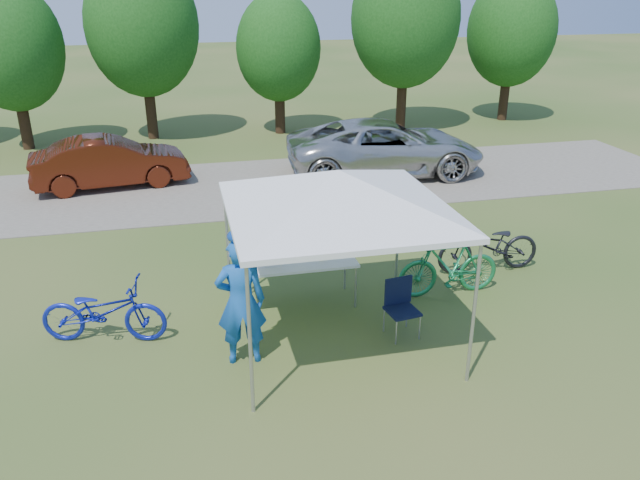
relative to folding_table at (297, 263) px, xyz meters
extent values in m
plane|color=#2D5119|center=(0.37, -1.24, -0.77)|extent=(100.00, 100.00, 0.00)
cube|color=gray|center=(0.37, 6.76, -0.76)|extent=(24.00, 5.00, 0.02)
cylinder|color=#A5A5AA|center=(-1.13, -2.74, 0.28)|extent=(0.05, 0.05, 2.10)
cylinder|color=#A5A5AA|center=(1.87, -2.74, 0.28)|extent=(0.05, 0.05, 2.10)
cylinder|color=#A5A5AA|center=(-1.13, 0.26, 0.28)|extent=(0.05, 0.05, 2.10)
cylinder|color=#A5A5AA|center=(1.87, 0.26, 0.28)|extent=(0.05, 0.05, 2.10)
cube|color=white|center=(0.37, -1.24, 1.37)|extent=(3.15, 3.15, 0.08)
pyramid|color=white|center=(0.37, -1.24, 1.96)|extent=(4.53, 4.53, 0.55)
cylinder|color=#382314|center=(-6.63, 12.46, 0.11)|extent=(0.36, 0.36, 1.75)
ellipsoid|color=#144711|center=(-6.63, 12.46, 2.48)|extent=(3.20, 3.20, 4.00)
cylinder|color=#382314|center=(-2.63, 13.06, 0.25)|extent=(0.36, 0.36, 2.03)
ellipsoid|color=#144711|center=(-2.63, 13.06, 3.00)|extent=(3.71, 3.71, 4.64)
cylinder|color=#382314|center=(1.87, 12.86, 0.04)|extent=(0.36, 0.36, 1.61)
ellipsoid|color=#144711|center=(1.87, 12.86, 2.22)|extent=(2.94, 2.94, 3.68)
cylinder|color=#382314|center=(6.37, 12.56, 0.28)|extent=(0.36, 0.36, 2.10)
ellipsoid|color=#144711|center=(6.37, 12.56, 3.13)|extent=(3.84, 3.84, 4.80)
cylinder|color=#382314|center=(10.87, 13.16, 0.14)|extent=(0.36, 0.36, 1.82)
ellipsoid|color=#144711|center=(10.87, 13.16, 2.61)|extent=(3.33, 3.33, 4.16)
cube|color=white|center=(0.00, 0.00, 0.02)|extent=(1.97, 0.82, 0.04)
cylinder|color=#A5A5AA|center=(-0.93, -0.35, -0.38)|extent=(0.04, 0.04, 0.77)
cylinder|color=#A5A5AA|center=(0.93, -0.35, -0.38)|extent=(0.04, 0.04, 0.77)
cylinder|color=#A5A5AA|center=(-0.93, 0.35, -0.38)|extent=(0.04, 0.04, 0.77)
cylinder|color=#A5A5AA|center=(0.93, 0.35, -0.38)|extent=(0.04, 0.04, 0.77)
cube|color=black|center=(1.38, -1.39, -0.34)|extent=(0.53, 0.53, 0.04)
cube|color=black|center=(1.38, -1.17, -0.09)|extent=(0.46, 0.11, 0.46)
cylinder|color=#A5A5AA|center=(1.18, -1.60, -0.56)|extent=(0.02, 0.02, 0.41)
cylinder|color=#A5A5AA|center=(1.59, -1.60, -0.56)|extent=(0.02, 0.02, 0.41)
cylinder|color=#A5A5AA|center=(1.18, -1.19, -0.56)|extent=(0.02, 0.02, 0.41)
cylinder|color=#A5A5AA|center=(1.59, -1.19, -0.56)|extent=(0.02, 0.02, 0.41)
cube|color=white|center=(-0.50, 0.00, 0.19)|extent=(0.44, 0.29, 0.29)
cube|color=white|center=(-0.50, 0.00, 0.36)|extent=(0.46, 0.31, 0.04)
cylinder|color=yellow|center=(0.40, -0.05, 0.07)|extent=(0.07, 0.07, 0.05)
imported|color=blue|center=(-1.11, -1.52, 0.21)|extent=(0.73, 0.51, 1.94)
imported|color=#1320A6|center=(-3.12, -0.49, -0.26)|extent=(2.02, 1.08, 1.01)
imported|color=#1C7E48|center=(2.65, -0.24, -0.21)|extent=(1.86, 0.53, 1.12)
imported|color=black|center=(3.79, 0.47, -0.24)|extent=(2.02, 0.77, 1.05)
imported|color=beige|center=(3.91, 7.05, 0.02)|extent=(5.70, 2.93, 1.54)
imported|color=#4D1A0C|center=(-3.61, 7.59, -0.08)|extent=(4.19, 1.98, 1.33)
camera|label=1|loc=(-1.77, -9.38, 4.44)|focal=35.00mm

